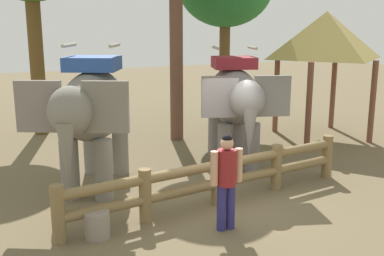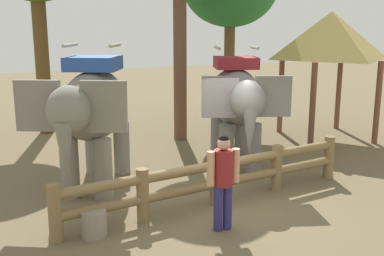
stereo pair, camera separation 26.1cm
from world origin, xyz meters
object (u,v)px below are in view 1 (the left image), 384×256
Objects in this scene: feed_bucket at (97,224)px; elephant_center at (235,100)px; log_fence at (217,177)px; tourist_woman_in_black at (226,176)px; elephant_near_left at (92,110)px; thatched_shelter at (326,37)px.

elephant_center is at bearing 31.30° from feed_bucket.
log_fence is 3.80× the size of tourist_woman_in_black.
thatched_shelter is at bearing 11.85° from elephant_near_left.
log_fence is 3.15m from elephant_near_left.
thatched_shelter is (4.25, 1.49, 1.54)m from elephant_center.
thatched_shelter is at bearing 31.85° from log_fence.
elephant_center is 5.37m from feed_bucket.
feed_bucket is (-8.65, -4.17, -3.05)m from thatched_shelter.
tourist_woman_in_black is at bearing -110.80° from log_fence.
feed_bucket is at bearing -170.63° from log_fence.
tourist_woman_in_black is 3.71× the size of feed_bucket.
log_fence is 14.12× the size of feed_bucket.
tourist_woman_in_black reaches higher than feed_bucket.
thatched_shelter reaches higher than elephant_center.
elephant_near_left reaches higher than tourist_woman_in_black.
elephant_center is at bearing -160.68° from thatched_shelter.
feed_bucket is at bearing 162.37° from tourist_woman_in_black.
feed_bucket is (-0.60, -2.48, -1.60)m from elephant_near_left.
log_fence is at bearing 9.37° from feed_bucket.
elephant_center is at bearing 51.95° from log_fence.
thatched_shelter reaches higher than tourist_woman_in_black.
thatched_shelter reaches higher than feed_bucket.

